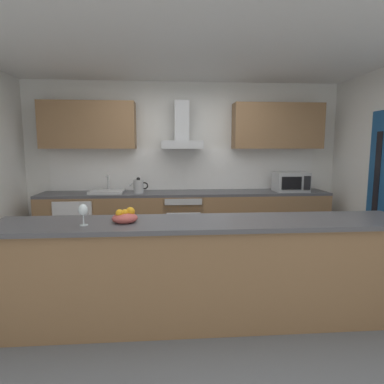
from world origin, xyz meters
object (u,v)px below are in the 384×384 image
object	(u,v)px
refrigerator	(78,225)
sink	(107,191)
microwave	(291,182)
wine_glass	(83,211)
range_hood	(182,134)
fruit_bowl	(125,217)
oven	(183,220)
kettle	(139,186)

from	to	relation	value
refrigerator	sink	distance (m)	0.67
microwave	wine_glass	size ratio (longest dim) A/B	2.81
range_hood	sink	bearing A→B (deg)	-174.02
sink	range_hood	bearing A→B (deg)	5.98
microwave	sink	xyz separation A→B (m)	(-2.82, 0.04, -0.12)
range_hood	fruit_bowl	world-z (taller)	range_hood
refrigerator	wine_glass	distance (m)	2.42
oven	kettle	size ratio (longest dim) A/B	2.77
refrigerator	fruit_bowl	world-z (taller)	fruit_bowl
range_hood	oven	bearing A→B (deg)	-90.00
fruit_bowl	microwave	bearing A→B (deg)	42.90
kettle	sink	bearing A→B (deg)	174.60
oven	microwave	world-z (taller)	microwave
microwave	fruit_bowl	xyz separation A→B (m)	(-2.28, -2.12, -0.06)
range_hood	wine_glass	bearing A→B (deg)	-111.23
oven	refrigerator	world-z (taller)	oven
refrigerator	microwave	xyz separation A→B (m)	(3.26, -0.03, 0.62)
oven	fruit_bowl	bearing A→B (deg)	-105.52
microwave	wine_glass	bearing A→B (deg)	-139.65
oven	range_hood	bearing A→B (deg)	90.00
sink	refrigerator	bearing A→B (deg)	-178.23
oven	kettle	xyz separation A→B (m)	(-0.66, -0.03, 0.55)
refrigerator	range_hood	xyz separation A→B (m)	(1.58, 0.13, 1.36)
refrigerator	kettle	size ratio (longest dim) A/B	2.94
wine_glass	microwave	bearing A→B (deg)	40.35
kettle	wine_glass	xyz separation A→B (m)	(-0.26, -2.21, 0.06)
oven	refrigerator	xyz separation A→B (m)	(-1.58, -0.00, -0.03)
wine_glass	range_hood	bearing A→B (deg)	68.77
oven	wine_glass	bearing A→B (deg)	-112.34
sink	fruit_bowl	world-z (taller)	sink
microwave	wine_glass	distance (m)	3.42
sink	fruit_bowl	bearing A→B (deg)	-76.10
kettle	refrigerator	bearing A→B (deg)	178.07
sink	kettle	world-z (taller)	sink
range_hood	microwave	bearing A→B (deg)	-5.34
refrigerator	range_hood	size ratio (longest dim) A/B	1.18
sink	fruit_bowl	xyz separation A→B (m)	(0.53, -2.16, 0.06)
refrigerator	kettle	world-z (taller)	kettle
kettle	fruit_bowl	bearing A→B (deg)	-88.33
microwave	fruit_bowl	size ratio (longest dim) A/B	2.27
sink	wine_glass	size ratio (longest dim) A/B	2.81
sink	range_hood	world-z (taller)	range_hood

